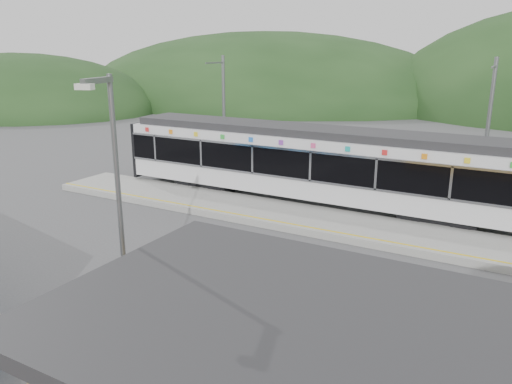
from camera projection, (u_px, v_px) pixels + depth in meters
The scene contains 8 objects.
ground at pixel (257, 244), 19.39m from camera, with size 120.00×120.00×0.00m, color #4C4C4F.
hills at pixel (447, 230), 20.93m from camera, with size 146.00×149.00×26.00m.
platform at pixel (294, 217), 22.12m from camera, with size 26.00×3.20×0.30m, color #9E9E99.
yellow_line at pixel (280, 222), 20.99m from camera, with size 26.00×0.10×0.01m, color yellow.
train at pixel (313, 162), 23.98m from camera, with size 20.44×3.01×3.74m.
catenary_mast_west at pixel (224, 115), 28.86m from camera, with size 0.18×1.80×7.00m.
catenary_mast_east at pixel (487, 134), 22.30m from camera, with size 0.18×1.80×7.00m.
lamp_post at pixel (115, 198), 11.36m from camera, with size 0.44×1.21×6.78m.
Camera 1 is at (8.77, -15.82, 7.27)m, focal length 35.00 mm.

